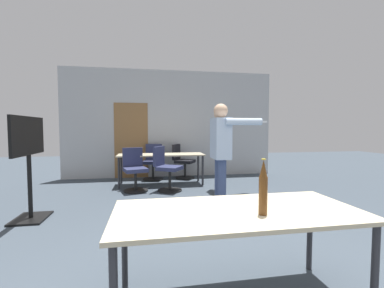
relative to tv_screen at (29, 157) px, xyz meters
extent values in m
cube|color=#B2B5B7|center=(2.39, 3.17, 0.56)|extent=(5.87, 0.10, 2.97)
cube|color=olive|center=(1.29, 3.11, 0.10)|extent=(0.90, 0.02, 2.05)
cube|color=#C6B793|center=(2.37, -2.29, -0.20)|extent=(1.83, 0.83, 0.03)
cylinder|color=#2D2D33|center=(3.23, -2.64, -0.57)|extent=(0.05, 0.05, 0.71)
cylinder|color=#2D2D33|center=(1.51, -1.94, -0.57)|extent=(0.05, 0.05, 0.71)
cylinder|color=#2D2D33|center=(3.23, -1.94, -0.57)|extent=(0.05, 0.05, 0.71)
cube|color=#C6B793|center=(2.04, 2.08, -0.20)|extent=(2.05, 0.66, 0.03)
cylinder|color=#2D2D33|center=(1.08, 1.81, -0.57)|extent=(0.05, 0.05, 0.71)
cylinder|color=#2D2D33|center=(3.01, 1.81, -0.57)|extent=(0.05, 0.05, 0.71)
cylinder|color=#2D2D33|center=(1.08, 2.35, -0.57)|extent=(0.05, 0.05, 0.71)
cylinder|color=#2D2D33|center=(3.01, 2.35, -0.57)|extent=(0.05, 0.05, 0.71)
cube|color=black|center=(0.00, 0.00, -0.91)|extent=(0.44, 0.56, 0.03)
cylinder|color=black|center=(0.00, 0.00, -0.43)|extent=(0.06, 0.06, 0.93)
cube|color=black|center=(0.00, 0.00, 0.32)|extent=(0.04, 1.02, 0.56)
cube|color=#192342|center=(-0.02, 0.00, 0.32)|extent=(0.01, 0.94, 0.50)
cylinder|color=#3D4C75|center=(2.91, 0.09, -0.50)|extent=(0.14, 0.14, 0.85)
cylinder|color=#3D4C75|center=(2.91, -0.10, -0.50)|extent=(0.14, 0.14, 0.85)
cube|color=silver|center=(2.91, 0.00, 0.26)|extent=(0.26, 0.46, 0.67)
sphere|color=#DBAD89|center=(2.91, 0.00, 0.71)|extent=(0.24, 0.24, 0.24)
cylinder|color=silver|center=(2.91, 0.28, 0.24)|extent=(0.11, 0.11, 0.58)
cylinder|color=silver|center=(3.19, -0.29, 0.53)|extent=(0.58, 0.12, 0.11)
cube|color=white|center=(3.51, -0.30, 0.53)|extent=(0.12, 0.04, 0.03)
cylinder|color=beige|center=(3.23, 1.32, -0.50)|extent=(0.12, 0.12, 0.86)
cylinder|color=beige|center=(3.27, 1.16, -0.50)|extent=(0.12, 0.12, 0.86)
cube|color=silver|center=(3.25, 1.24, 0.27)|extent=(0.30, 0.43, 0.68)
sphere|color=#DBAD89|center=(3.25, 1.24, 0.73)|extent=(0.24, 0.24, 0.24)
cylinder|color=silver|center=(3.20, 1.48, 0.26)|extent=(0.09, 0.09, 0.58)
cylinder|color=silver|center=(3.59, 1.07, 0.55)|extent=(0.59, 0.22, 0.09)
cube|color=white|center=(3.90, 1.14, 0.55)|extent=(0.13, 0.06, 0.03)
cylinder|color=black|center=(1.86, 2.70, -0.91)|extent=(0.52, 0.52, 0.03)
cylinder|color=black|center=(1.86, 2.70, -0.69)|extent=(0.06, 0.06, 0.40)
cube|color=navy|center=(1.86, 2.70, -0.45)|extent=(0.52, 0.52, 0.08)
cube|color=navy|center=(1.89, 2.96, -0.20)|extent=(0.44, 0.12, 0.42)
cylinder|color=black|center=(2.19, 1.39, -0.91)|extent=(0.52, 0.52, 0.03)
cylinder|color=black|center=(2.19, 1.39, -0.68)|extent=(0.06, 0.06, 0.43)
cube|color=navy|center=(2.19, 1.39, -0.43)|extent=(0.63, 0.63, 0.08)
cube|color=navy|center=(1.96, 1.52, -0.18)|extent=(0.27, 0.41, 0.42)
cylinder|color=black|center=(2.72, 2.76, -0.91)|extent=(0.52, 0.52, 0.03)
cylinder|color=black|center=(2.72, 2.76, -0.70)|extent=(0.06, 0.06, 0.39)
cube|color=black|center=(2.72, 2.76, -0.46)|extent=(0.63, 0.63, 0.08)
cube|color=black|center=(2.50, 2.89, -0.21)|extent=(0.27, 0.41, 0.42)
cylinder|color=black|center=(1.46, 1.49, -0.91)|extent=(0.52, 0.52, 0.03)
cylinder|color=black|center=(1.46, 1.49, -0.70)|extent=(0.06, 0.06, 0.40)
cube|color=navy|center=(1.46, 1.49, -0.46)|extent=(0.57, 0.57, 0.08)
cube|color=navy|center=(1.39, 1.74, -0.21)|extent=(0.44, 0.18, 0.42)
cylinder|color=#563314|center=(2.51, -2.43, -0.05)|extent=(0.06, 0.06, 0.27)
cone|color=#563314|center=(2.51, -2.43, 0.14)|extent=(0.06, 0.06, 0.12)
cylinder|color=gold|center=(2.51, -2.43, 0.20)|extent=(0.03, 0.03, 0.01)
camera|label=1|loc=(1.71, -4.09, 0.41)|focal=24.00mm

